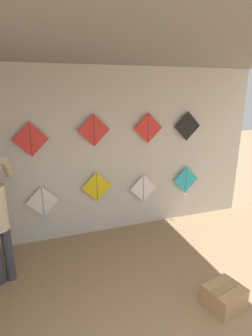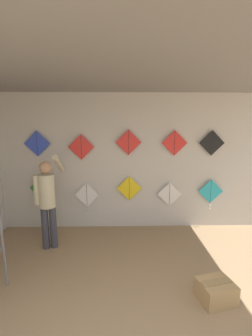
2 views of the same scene
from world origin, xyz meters
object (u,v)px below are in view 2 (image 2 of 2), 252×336
at_px(kite_2, 129,188).
at_px(kite_8, 175,143).
at_px(kite_0, 42,188).
at_px(kite_7, 128,142).
at_px(shopkeeper, 48,197).
at_px(kite_4, 211,193).
at_px(kite_5, 37,144).
at_px(kite_6, 81,147).
at_px(kite_9, 212,143).
at_px(kite_1, 87,196).
at_px(kite_3, 170,194).
at_px(cardboard_box, 216,291).

distance_m(kite_2, kite_8, 1.31).
bearing_deg(kite_0, kite_7, 0.00).
xyz_separation_m(shopkeeper, kite_4, (3.16, 0.77, -0.17)).
distance_m(shopkeeper, kite_0, 0.85).
height_order(kite_5, kite_6, kite_5).
height_order(kite_2, kite_4, kite_2).
distance_m(kite_6, kite_9, 2.64).
xyz_separation_m(kite_1, kite_3, (1.74, 0.00, 0.03)).
bearing_deg(kite_5, kite_2, 0.00).
distance_m(kite_3, kite_5, 2.90).
bearing_deg(kite_1, kite_7, 0.05).
bearing_deg(kite_9, kite_8, 180.00).
height_order(kite_0, kite_1, kite_0).
xyz_separation_m(kite_3, kite_6, (-1.82, 0.00, 1.00)).
distance_m(kite_1, kite_8, 2.11).
height_order(kite_1, kite_3, kite_3).
xyz_separation_m(kite_3, kite_5, (-2.69, 0.00, 1.07)).
xyz_separation_m(kite_7, kite_8, (0.93, 0.00, -0.01)).
bearing_deg(kite_8, kite_9, 0.00).
distance_m(kite_5, kite_6, 0.88).
bearing_deg(kite_2, kite_9, 0.00).
xyz_separation_m(cardboard_box, kite_3, (-0.16, 2.08, 0.61)).
relative_size(kite_1, kite_3, 1.27).
relative_size(kite_2, kite_6, 1.00).
distance_m(shopkeeper, kite_7, 1.84).
bearing_deg(kite_8, kite_2, 180.00).
bearing_deg(shopkeeper, kite_9, -0.45).
relative_size(cardboard_box, kite_3, 0.92).
bearing_deg(kite_5, kite_9, 0.00).
bearing_deg(kite_9, kite_0, 180.00).
xyz_separation_m(kite_7, kite_9, (1.69, 0.00, -0.01)).
relative_size(kite_4, kite_9, 1.27).
height_order(kite_0, kite_2, kite_0).
height_order(shopkeeper, kite_6, kite_6).
relative_size(kite_5, kite_8, 1.00).
relative_size(kite_3, kite_9, 1.00).
relative_size(kite_8, kite_9, 1.00).
relative_size(cardboard_box, kite_4, 0.73).
bearing_deg(kite_8, kite_7, 180.00).
xyz_separation_m(kite_3, kite_8, (0.06, 0.00, 1.08)).
height_order(kite_0, kite_7, kite_7).
relative_size(shopkeeper, kite_7, 3.23).
xyz_separation_m(kite_6, kite_8, (1.88, 0.00, 0.08)).
bearing_deg(kite_6, kite_2, 0.00).
bearing_deg(kite_5, kite_3, 0.00).
distance_m(shopkeeper, kite_5, 1.22).
height_order(shopkeeper, kite_2, shopkeeper).
bearing_deg(kite_1, kite_8, 0.02).
bearing_deg(kite_1, kite_2, 0.05).
relative_size(kite_0, kite_7, 1.00).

